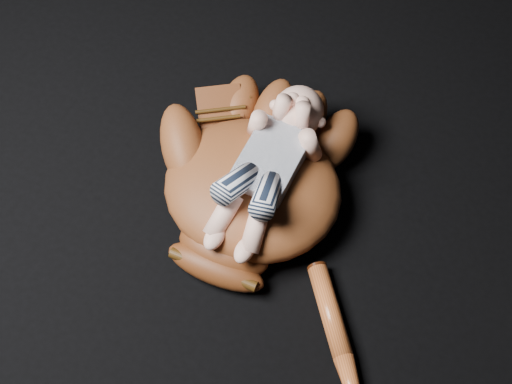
% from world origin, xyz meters
% --- Properties ---
extents(baseball_glove, '(0.43, 0.49, 0.15)m').
position_xyz_m(baseball_glove, '(-0.12, 0.19, 0.07)').
color(baseball_glove, '#5F2D14').
rests_on(baseball_glove, ground).
extents(newborn_baby, '(0.17, 0.36, 0.15)m').
position_xyz_m(newborn_baby, '(-0.10, 0.19, 0.13)').
color(newborn_baby, '#F5B69E').
rests_on(newborn_baby, baseball_glove).
extents(baseball_bat, '(0.27, 0.33, 0.04)m').
position_xyz_m(baseball_bat, '(0.16, -0.04, 0.02)').
color(baseball_bat, '#AC4E21').
rests_on(baseball_bat, ground).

